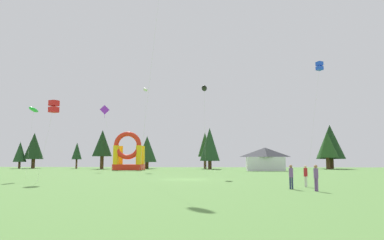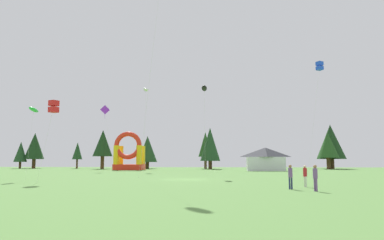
# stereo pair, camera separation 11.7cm
# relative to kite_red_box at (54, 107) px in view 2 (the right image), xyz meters

# --- Properties ---
(ground_plane) EXTENTS (120.00, 120.00, 0.00)m
(ground_plane) POSITION_rel_kite_red_box_xyz_m (12.58, 4.36, -7.16)
(ground_plane) COLOR #5B8C42
(kite_red_box) EXTENTS (1.14, 1.82, 7.75)m
(kite_red_box) POSITION_rel_kite_red_box_xyz_m (0.00, 0.00, 0.00)
(kite_red_box) COLOR red
(kite_red_box) RESTS_ON ground_plane
(kite_green_parafoil) EXTENTS (0.92, 2.10, 7.76)m
(kite_green_parafoil) POSITION_rel_kite_red_box_xyz_m (-3.89, 3.51, 0.22)
(kite_green_parafoil) COLOR green
(kite_green_parafoil) RESTS_ON ground_plane
(kite_white_parafoil) EXTENTS (1.46, 5.17, 15.80)m
(kite_white_parafoil) POSITION_rel_kite_red_box_xyz_m (2.22, 32.96, 8.21)
(kite_white_parafoil) COLOR white
(kite_white_parafoil) RESTS_ON ground_plane
(kite_black_parafoil) EXTENTS (0.76, 2.75, 11.53)m
(kite_black_parafoil) POSITION_rel_kite_red_box_xyz_m (14.18, 11.75, 3.96)
(kite_black_parafoil) COLOR black
(kite_black_parafoil) RESTS_ON ground_plane
(kite_blue_box) EXTENTS (1.81, 2.90, 14.49)m
(kite_blue_box) POSITION_rel_kite_red_box_xyz_m (28.87, 12.19, 6.74)
(kite_blue_box) COLOR blue
(kite_blue_box) RESTS_ON ground_plane
(kite_purple_diamond) EXTENTS (2.67, 1.10, 11.79)m
(kite_purple_diamond) POSITION_rel_kite_red_box_xyz_m (-5.01, 30.97, 3.95)
(kite_purple_diamond) COLOR purple
(kite_purple_diamond) RESTS_ON ground_plane
(person_near_camera) EXTENTS (0.37, 0.37, 1.70)m
(person_near_camera) POSITION_rel_kite_red_box_xyz_m (20.85, -7.29, -6.15)
(person_near_camera) COLOR navy
(person_near_camera) RESTS_ON ground_plane
(person_midfield) EXTENTS (0.36, 0.36, 1.64)m
(person_midfield) POSITION_rel_kite_red_box_xyz_m (22.37, -5.20, -6.19)
(person_midfield) COLOR silver
(person_midfield) RESTS_ON ground_plane
(person_left_edge) EXTENTS (0.40, 0.40, 1.72)m
(person_left_edge) POSITION_rel_kite_red_box_xyz_m (22.14, -8.84, -6.14)
(person_left_edge) COLOR #724C8C
(person_left_edge) RESTS_ON ground_plane
(inflatable_blue_arch) EXTENTS (5.76, 4.17, 7.62)m
(inflatable_blue_arch) POSITION_rel_kite_red_box_xyz_m (-1.88, 37.25, -4.33)
(inflatable_blue_arch) COLOR red
(inflatable_blue_arch) RESTS_ON ground_plane
(festival_tent) EXTENTS (6.76, 3.45, 4.27)m
(festival_tent) POSITION_rel_kite_red_box_xyz_m (24.66, 33.42, -5.03)
(festival_tent) COLOR silver
(festival_tent) RESTS_ON ground_plane
(tree_row_0) EXTENTS (2.94, 2.94, 6.25)m
(tree_row_0) POSITION_rel_kite_red_box_xyz_m (-30.16, 47.22, -3.31)
(tree_row_0) COLOR #4C331E
(tree_row_0) RESTS_ON ground_plane
(tree_row_1) EXTENTS (4.52, 4.52, 8.43)m
(tree_row_1) POSITION_rel_kite_red_box_xyz_m (-27.63, 48.67, -1.91)
(tree_row_1) COLOR #4C331E
(tree_row_1) RESTS_ON ground_plane
(tree_row_2) EXTENTS (2.32, 2.32, 6.12)m
(tree_row_2) POSITION_rel_kite_red_box_xyz_m (-17.13, 48.72, -3.10)
(tree_row_2) COLOR #4C331E
(tree_row_2) RESTS_ON ground_plane
(tree_row_3) EXTENTS (4.36, 4.36, 8.71)m
(tree_row_3) POSITION_rel_kite_red_box_xyz_m (-9.85, 45.05, -1.48)
(tree_row_3) COLOR #4C331E
(tree_row_3) RESTS_ON ground_plane
(tree_row_4) EXTENTS (4.50, 4.50, 7.45)m
(tree_row_4) POSITION_rel_kite_red_box_xyz_m (-0.17, 47.58, -2.72)
(tree_row_4) COLOR #4C331E
(tree_row_4) RESTS_ON ground_plane
(tree_row_5) EXTENTS (3.24, 3.24, 8.35)m
(tree_row_5) POSITION_rel_kite_red_box_xyz_m (13.12, 48.44, -1.69)
(tree_row_5) COLOR #4C331E
(tree_row_5) RESTS_ON ground_plane
(tree_row_6) EXTENTS (4.35, 4.35, 9.02)m
(tree_row_6) POSITION_rel_kite_red_box_xyz_m (14.27, 44.73, -1.80)
(tree_row_6) COLOR #4C331E
(tree_row_6) RESTS_ON ground_plane
(tree_row_7) EXTENTS (4.53, 4.53, 8.16)m
(tree_row_7) POSITION_rel_kite_red_box_xyz_m (39.84, 45.99, -1.90)
(tree_row_7) COLOR #4C331E
(tree_row_7) RESTS_ON ground_plane
(tree_row_8) EXTENTS (6.36, 6.36, 9.98)m
(tree_row_8) POSITION_rel_kite_red_box_xyz_m (41.53, 49.30, -1.12)
(tree_row_8) COLOR #4C331E
(tree_row_8) RESTS_ON ground_plane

